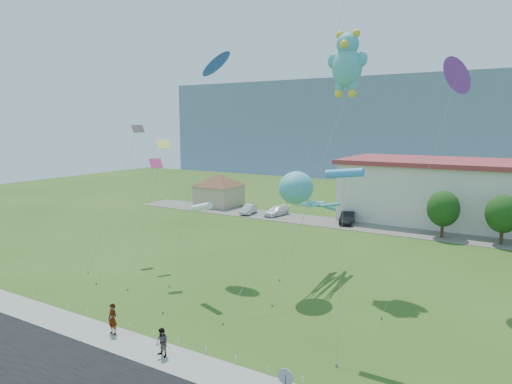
% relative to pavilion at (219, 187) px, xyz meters
% --- Properties ---
extents(ground, '(160.00, 160.00, 0.00)m').
position_rel_pavilion_xyz_m(ground, '(24.00, -38.00, -3.02)').
color(ground, '#2D4D15').
rests_on(ground, ground).
extents(sidewalk, '(80.00, 2.50, 0.10)m').
position_rel_pavilion_xyz_m(sidewalk, '(24.00, -40.75, -2.97)').
color(sidewalk, gray).
rests_on(sidewalk, ground).
extents(parking_strip, '(70.00, 6.00, 0.06)m').
position_rel_pavilion_xyz_m(parking_strip, '(24.00, -3.00, -2.99)').
color(parking_strip, '#59544C').
rests_on(parking_strip, ground).
extents(hill_ridge, '(160.00, 50.00, 25.00)m').
position_rel_pavilion_xyz_m(hill_ridge, '(24.00, 82.00, 9.48)').
color(hill_ridge, slate).
rests_on(hill_ridge, ground).
extents(pavilion, '(9.20, 9.20, 5.00)m').
position_rel_pavilion_xyz_m(pavilion, '(0.00, 0.00, 0.00)').
color(pavilion, tan).
rests_on(pavilion, ground).
extents(stop_sign, '(0.80, 0.07, 2.50)m').
position_rel_pavilion_xyz_m(stop_sign, '(33.50, -42.21, -1.15)').
color(stop_sign, slate).
rests_on(stop_sign, ground).
extents(rope_fence, '(26.05, 0.05, 0.50)m').
position_rel_pavilion_xyz_m(rope_fence, '(24.00, -39.30, -2.77)').
color(rope_fence, white).
rests_on(rope_fence, ground).
extents(tree_near, '(3.60, 3.60, 5.47)m').
position_rel_pavilion_xyz_m(tree_near, '(34.00, -4.00, 0.36)').
color(tree_near, '#3F2B19').
rests_on(tree_near, ground).
extents(tree_mid, '(3.60, 3.60, 5.47)m').
position_rel_pavilion_xyz_m(tree_mid, '(40.00, -4.00, 0.36)').
color(tree_mid, '#3F2B19').
rests_on(tree_mid, ground).
extents(pedestrian_left, '(0.73, 0.50, 1.92)m').
position_rel_pavilion_xyz_m(pedestrian_left, '(20.64, -40.33, -1.96)').
color(pedestrian_left, gray).
rests_on(pedestrian_left, sidewalk).
extents(pedestrian_right, '(0.89, 0.74, 1.64)m').
position_rel_pavilion_xyz_m(pedestrian_right, '(25.15, -40.86, -2.10)').
color(pedestrian_right, gray).
rests_on(pedestrian_right, sidewalk).
extents(parked_car_silver, '(2.08, 4.16, 1.31)m').
position_rel_pavilion_xyz_m(parked_car_silver, '(7.74, -3.55, -2.31)').
color(parked_car_silver, '#B7B7BE').
rests_on(parked_car_silver, parking_strip).
extents(parked_car_white, '(2.56, 4.72, 1.30)m').
position_rel_pavilion_xyz_m(parked_car_white, '(11.80, -2.62, -2.31)').
color(parked_car_white, white).
rests_on(parked_car_white, parking_strip).
extents(parked_car_black, '(2.57, 4.86, 1.52)m').
position_rel_pavilion_xyz_m(parked_car_black, '(22.21, -2.49, -2.20)').
color(parked_car_black, black).
rests_on(parked_car_black, parking_strip).
extents(octopus_kite, '(2.52, 14.73, 9.36)m').
position_rel_pavilion_xyz_m(octopus_kite, '(26.81, -26.25, 4.33)').
color(octopus_kite, teal).
rests_on(octopus_kite, ground).
extents(teddy_bear_kite, '(3.47, 10.38, 20.37)m').
position_rel_pavilion_xyz_m(teddy_bear_kite, '(28.62, -22.10, 14.82)').
color(teddy_bear_kite, teal).
rests_on(teddy_bear_kite, ground).
extents(small_kite_orange, '(3.43, 7.82, 24.81)m').
position_rel_pavilion_xyz_m(small_kite_orange, '(27.23, -19.51, 20.35)').
color(small_kite_orange, orange).
rests_on(small_kite_orange, ground).
extents(small_kite_pink, '(1.29, 7.84, 9.78)m').
position_rel_pavilion_xyz_m(small_kite_pink, '(12.61, -28.38, 5.30)').
color(small_kite_pink, '#CE2D6F').
rests_on(small_kite_pink, ground).
extents(small_kite_blue, '(1.80, 8.26, 18.86)m').
position_rel_pavilion_xyz_m(small_kite_blue, '(17.45, -24.88, 14.69)').
color(small_kite_blue, blue).
rests_on(small_kite_blue, ground).
extents(small_kite_yellow, '(1.29, 5.46, 11.67)m').
position_rel_pavilion_xyz_m(small_kite_yellow, '(15.48, -30.13, 6.96)').
color(small_kite_yellow, gold).
rests_on(small_kite_yellow, ground).
extents(small_kite_white, '(0.50, 5.52, 7.23)m').
position_rel_pavilion_xyz_m(small_kite_white, '(21.19, -32.02, 3.72)').
color(small_kite_white, white).
rests_on(small_kite_white, ground).
extents(small_kite_cyan, '(1.21, 4.11, 10.57)m').
position_rel_pavilion_xyz_m(small_kite_cyan, '(32.88, -33.85, 7.03)').
color(small_kite_cyan, '#3290E3').
rests_on(small_kite_cyan, ground).
extents(small_kite_black, '(1.29, 7.75, 12.88)m').
position_rel_pavilion_xyz_m(small_kite_black, '(9.12, -26.96, 7.90)').
color(small_kite_black, black).
rests_on(small_kite_black, ground).
extents(small_kite_purple, '(3.55, 9.13, 17.15)m').
position_rel_pavilion_xyz_m(small_kite_purple, '(36.75, -21.35, 13.04)').
color(small_kite_purple, purple).
rests_on(small_kite_purple, ground).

